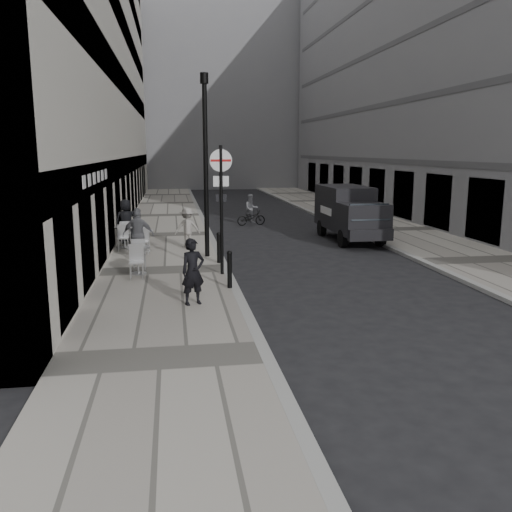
{
  "coord_description": "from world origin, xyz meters",
  "views": [
    {
      "loc": [
        -1.69,
        -7.04,
        3.94
      ],
      "look_at": [
        0.3,
        5.74,
        1.4
      ],
      "focal_mm": 38.0,
      "sensor_mm": 36.0,
      "label": 1
    }
  ],
  "objects_px": {
    "cyclist": "(251,213)",
    "sign_post": "(221,193)",
    "walking_man": "(193,272)",
    "lamppost": "(206,157)",
    "panel_van": "(349,210)"
  },
  "relations": [
    {
      "from": "sign_post",
      "to": "cyclist",
      "type": "bearing_deg",
      "value": 75.93
    },
    {
      "from": "walking_man",
      "to": "sign_post",
      "type": "bearing_deg",
      "value": 52.12
    },
    {
      "from": "sign_post",
      "to": "panel_van",
      "type": "xyz_separation_m",
      "value": [
        6.2,
        6.32,
        -1.33
      ]
    },
    {
      "from": "lamppost",
      "to": "sign_post",
      "type": "bearing_deg",
      "value": -84.77
    },
    {
      "from": "sign_post",
      "to": "lamppost",
      "type": "distance_m",
      "value": 3.16
    },
    {
      "from": "panel_van",
      "to": "lamppost",
      "type": "bearing_deg",
      "value": -152.98
    },
    {
      "from": "walking_man",
      "to": "cyclist",
      "type": "relative_size",
      "value": 1.01
    },
    {
      "from": "cyclist",
      "to": "sign_post",
      "type": "bearing_deg",
      "value": -113.65
    },
    {
      "from": "walking_man",
      "to": "panel_van",
      "type": "distance_m",
      "value": 12.02
    },
    {
      "from": "walking_man",
      "to": "lamppost",
      "type": "xyz_separation_m",
      "value": [
        0.75,
        6.24,
        2.74
      ]
    },
    {
      "from": "lamppost",
      "to": "cyclist",
      "type": "xyz_separation_m",
      "value": [
        2.9,
        8.78,
        -3.05
      ]
    },
    {
      "from": "lamppost",
      "to": "cyclist",
      "type": "height_order",
      "value": "lamppost"
    },
    {
      "from": "walking_man",
      "to": "lamppost",
      "type": "bearing_deg",
      "value": 62.61
    },
    {
      "from": "sign_post",
      "to": "lamppost",
      "type": "relative_size",
      "value": 0.62
    },
    {
      "from": "sign_post",
      "to": "panel_van",
      "type": "bearing_deg",
      "value": 44.11
    }
  ]
}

